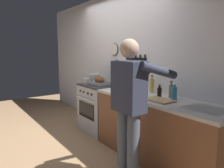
{
  "coord_description": "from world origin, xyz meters",
  "views": [
    {
      "loc": [
        3.11,
        -1.16,
        1.54
      ],
      "look_at": [
        0.34,
        0.85,
        0.99
      ],
      "focal_mm": 34.2,
      "sensor_mm": 36.0,
      "label": 1
    }
  ],
  "objects_px": {
    "bottle_soy_sauce": "(159,92)",
    "bottle_cooking_oil": "(152,85)",
    "stove": "(101,108)",
    "saucepan": "(87,81)",
    "bottle_olive_oil": "(128,82)",
    "cutting_board": "(159,100)",
    "person_cook": "(130,103)",
    "bottle_dish_soap": "(174,93)",
    "bottle_vinegar": "(171,91)",
    "stock_pot": "(95,78)",
    "roasting_pan": "(100,81)"
  },
  "relations": [
    {
      "from": "roasting_pan",
      "to": "bottle_vinegar",
      "type": "relative_size",
      "value": 1.54
    },
    {
      "from": "stove",
      "to": "bottle_soy_sauce",
      "type": "distance_m",
      "value": 1.48
    },
    {
      "from": "cutting_board",
      "to": "stove",
      "type": "bearing_deg",
      "value": 176.13
    },
    {
      "from": "bottle_soy_sauce",
      "to": "bottle_cooking_oil",
      "type": "height_order",
      "value": "bottle_cooking_oil"
    },
    {
      "from": "saucepan",
      "to": "bottle_dish_soap",
      "type": "relative_size",
      "value": 0.73
    },
    {
      "from": "person_cook",
      "to": "bottle_olive_oil",
      "type": "bearing_deg",
      "value": 41.9
    },
    {
      "from": "roasting_pan",
      "to": "bottle_dish_soap",
      "type": "height_order",
      "value": "bottle_dish_soap"
    },
    {
      "from": "saucepan",
      "to": "roasting_pan",
      "type": "bearing_deg",
      "value": 26.21
    },
    {
      "from": "cutting_board",
      "to": "bottle_olive_oil",
      "type": "xyz_separation_m",
      "value": [
        -0.84,
        0.19,
        0.12
      ]
    },
    {
      "from": "cutting_board",
      "to": "roasting_pan",
      "type": "bearing_deg",
      "value": 177.67
    },
    {
      "from": "person_cook",
      "to": "bottle_olive_oil",
      "type": "height_order",
      "value": "person_cook"
    },
    {
      "from": "saucepan",
      "to": "bottle_vinegar",
      "type": "bearing_deg",
      "value": 10.67
    },
    {
      "from": "stock_pot",
      "to": "saucepan",
      "type": "distance_m",
      "value": 0.21
    },
    {
      "from": "bottle_olive_oil",
      "to": "bottle_cooking_oil",
      "type": "bearing_deg",
      "value": 15.55
    },
    {
      "from": "bottle_cooking_oil",
      "to": "bottle_olive_oil",
      "type": "distance_m",
      "value": 0.43
    },
    {
      "from": "roasting_pan",
      "to": "saucepan",
      "type": "xyz_separation_m",
      "value": [
        -0.26,
        -0.13,
        -0.02
      ]
    },
    {
      "from": "bottle_cooking_oil",
      "to": "bottle_dish_soap",
      "type": "bearing_deg",
      "value": -11.64
    },
    {
      "from": "saucepan",
      "to": "bottle_vinegar",
      "type": "height_order",
      "value": "bottle_vinegar"
    },
    {
      "from": "bottle_cooking_oil",
      "to": "bottle_olive_oil",
      "type": "xyz_separation_m",
      "value": [
        -0.41,
        -0.11,
        0.02
      ]
    },
    {
      "from": "person_cook",
      "to": "stock_pot",
      "type": "bearing_deg",
      "value": 61.62
    },
    {
      "from": "bottle_dish_soap",
      "to": "bottle_olive_oil",
      "type": "xyz_separation_m",
      "value": [
        -0.9,
        -0.01,
        0.04
      ]
    },
    {
      "from": "person_cook",
      "to": "cutting_board",
      "type": "xyz_separation_m",
      "value": [
        -0.02,
        0.51,
        -0.04
      ]
    },
    {
      "from": "bottle_vinegar",
      "to": "bottle_dish_soap",
      "type": "bearing_deg",
      "value": -29.46
    },
    {
      "from": "saucepan",
      "to": "bottle_vinegar",
      "type": "distance_m",
      "value": 1.76
    },
    {
      "from": "person_cook",
      "to": "stock_pot",
      "type": "distance_m",
      "value": 1.93
    },
    {
      "from": "bottle_soy_sauce",
      "to": "bottle_olive_oil",
      "type": "relative_size",
      "value": 0.57
    },
    {
      "from": "bottle_soy_sauce",
      "to": "bottle_cooking_oil",
      "type": "relative_size",
      "value": 0.65
    },
    {
      "from": "stock_pot",
      "to": "stove",
      "type": "bearing_deg",
      "value": -7.45
    },
    {
      "from": "person_cook",
      "to": "bottle_vinegar",
      "type": "bearing_deg",
      "value": -4.85
    },
    {
      "from": "saucepan",
      "to": "bottle_soy_sauce",
      "type": "relative_size",
      "value": 0.88
    },
    {
      "from": "stove",
      "to": "saucepan",
      "type": "xyz_separation_m",
      "value": [
        -0.22,
        -0.17,
        0.5
      ]
    },
    {
      "from": "bottle_soy_sauce",
      "to": "bottle_dish_soap",
      "type": "bearing_deg",
      "value": 8.53
    },
    {
      "from": "stock_pot",
      "to": "roasting_pan",
      "type": "bearing_deg",
      "value": -14.64
    },
    {
      "from": "bottle_soy_sauce",
      "to": "stove",
      "type": "bearing_deg",
      "value": -177.22
    },
    {
      "from": "bottle_soy_sauce",
      "to": "bottle_vinegar",
      "type": "distance_m",
      "value": 0.15
    },
    {
      "from": "stove",
      "to": "bottle_dish_soap",
      "type": "xyz_separation_m",
      "value": [
        1.61,
        0.1,
        0.54
      ]
    },
    {
      "from": "person_cook",
      "to": "bottle_dish_soap",
      "type": "relative_size",
      "value": 7.89
    },
    {
      "from": "stove",
      "to": "person_cook",
      "type": "bearing_deg",
      "value": -21.53
    },
    {
      "from": "stove",
      "to": "saucepan",
      "type": "bearing_deg",
      "value": -141.91
    },
    {
      "from": "bottle_dish_soap",
      "to": "bottle_vinegar",
      "type": "bearing_deg",
      "value": 150.54
    },
    {
      "from": "person_cook",
      "to": "stove",
      "type": "bearing_deg",
      "value": 59.79
    },
    {
      "from": "bottle_cooking_oil",
      "to": "stock_pot",
      "type": "bearing_deg",
      "value": -172.94
    },
    {
      "from": "bottle_vinegar",
      "to": "bottle_olive_oil",
      "type": "relative_size",
      "value": 0.75
    },
    {
      "from": "bottle_dish_soap",
      "to": "bottle_olive_oil",
      "type": "relative_size",
      "value": 0.69
    },
    {
      "from": "stove",
      "to": "cutting_board",
      "type": "bearing_deg",
      "value": -3.87
    },
    {
      "from": "stock_pot",
      "to": "bottle_vinegar",
      "type": "bearing_deg",
      "value": 3.94
    },
    {
      "from": "bottle_dish_soap",
      "to": "bottle_soy_sauce",
      "type": "distance_m",
      "value": 0.22
    },
    {
      "from": "cutting_board",
      "to": "bottle_soy_sauce",
      "type": "height_order",
      "value": "bottle_soy_sauce"
    },
    {
      "from": "bottle_soy_sauce",
      "to": "stock_pot",
      "type": "bearing_deg",
      "value": -178.78
    },
    {
      "from": "bottle_cooking_oil",
      "to": "bottle_vinegar",
      "type": "bearing_deg",
      "value": -6.85
    }
  ]
}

